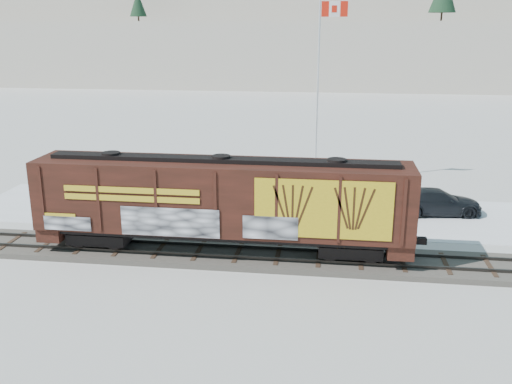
# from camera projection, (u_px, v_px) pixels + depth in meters

# --- Properties ---
(ground) EXTENTS (500.00, 500.00, 0.00)m
(ground) POSITION_uv_depth(u_px,v_px,m) (278.00, 260.00, 28.15)
(ground) COLOR white
(ground) RESTS_ON ground
(rail_track) EXTENTS (50.00, 3.40, 0.43)m
(rail_track) POSITION_uv_depth(u_px,v_px,m) (278.00, 257.00, 28.11)
(rail_track) COLOR #59544C
(rail_track) RESTS_ON ground
(parking_strip) EXTENTS (40.00, 8.00, 0.03)m
(parking_strip) POSITION_uv_depth(u_px,v_px,m) (290.00, 213.00, 35.28)
(parking_strip) COLOR white
(parking_strip) RESTS_ON ground
(hillside) EXTENTS (360.00, 110.00, 93.00)m
(hillside) POSITION_uv_depth(u_px,v_px,m) (328.00, 14.00, 157.15)
(hillside) COLOR white
(hillside) RESTS_ON ground
(hopper_railcar) EXTENTS (18.22, 3.06, 4.67)m
(hopper_railcar) POSITION_uv_depth(u_px,v_px,m) (222.00, 199.00, 27.66)
(hopper_railcar) COLOR black
(hopper_railcar) RESTS_ON rail_track
(flagpole) EXTENTS (2.30, 0.90, 12.92)m
(flagpole) POSITION_uv_depth(u_px,v_px,m) (318.00, 118.00, 40.16)
(flagpole) COLOR silver
(flagpole) RESTS_ON ground
(car_silver) EXTENTS (5.27, 3.71, 1.66)m
(car_silver) POSITION_uv_depth(u_px,v_px,m) (198.00, 192.00, 36.71)
(car_silver) COLOR #B6B9BE
(car_silver) RESTS_ON parking_strip
(car_white) EXTENTS (4.89, 3.24, 1.52)m
(car_white) POSITION_uv_depth(u_px,v_px,m) (281.00, 197.00, 35.77)
(car_white) COLOR white
(car_white) RESTS_ON parking_strip
(car_dark) EXTENTS (5.59, 2.81, 1.56)m
(car_dark) POSITION_uv_depth(u_px,v_px,m) (437.00, 202.00, 34.80)
(car_dark) COLOR black
(car_dark) RESTS_ON parking_strip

